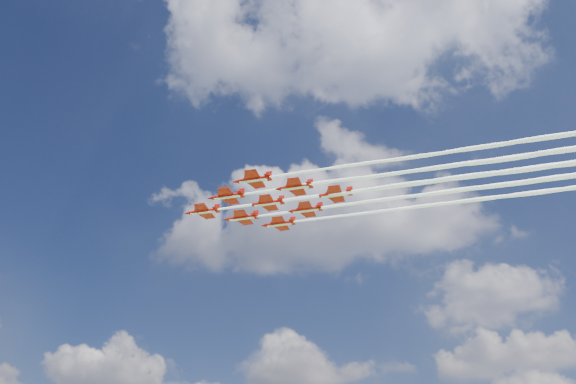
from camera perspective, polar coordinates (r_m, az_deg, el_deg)
name	(u,v)px	position (r m, az deg, el deg)	size (l,w,h in m)	color
jet_lead	(409,184)	(161.19, 12.23, 0.76)	(131.61, 9.81, 2.85)	#A80E09
jet_row2_port	(446,166)	(155.70, 15.78, 2.52)	(131.61, 9.81, 2.85)	#A80E09
jet_row2_starb	(447,192)	(167.33, 15.85, 0.02)	(131.61, 9.81, 2.85)	#A80E09
jet_row3_port	(487,146)	(151.01, 19.57, 4.39)	(131.61, 9.81, 2.85)	#A80E09
jet_row3_centre	(485,175)	(162.40, 19.38, 1.68)	(131.61, 9.81, 2.85)	#A80E09
jet_row3_starb	(483,199)	(174.12, 19.20, -0.66)	(131.61, 9.81, 2.85)	#A80E09
jet_row4_port	(527,155)	(158.27, 23.11, 3.43)	(131.61, 9.81, 2.85)	#A80E09
jet_row4_starb	(522,182)	(169.73, 22.67, 0.91)	(131.61, 9.81, 2.85)	#A80E09
jet_tail	(565,164)	(166.12, 26.31, 2.55)	(131.61, 9.81, 2.85)	#A80E09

